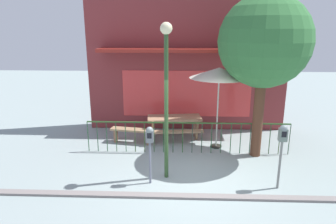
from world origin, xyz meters
TOP-DOWN VIEW (x-y plane):
  - ground at (0.00, 0.00)m, footprint 40.00×40.00m
  - pub_storefront at (0.00, 4.22)m, footprint 7.21×1.31m
  - patio_fence_front at (-0.00, 1.71)m, footprint 6.08×0.04m
  - picnic_table_left at (-0.42, 2.91)m, footprint 1.94×1.54m
  - patio_umbrella at (0.93, 2.20)m, footprint 1.79×1.79m
  - patio_bench at (-1.81, 2.47)m, footprint 1.43×0.55m
  - parking_meter_near at (-0.94, -0.20)m, footprint 0.18×0.17m
  - parking_meter_far at (2.09, -0.32)m, footprint 0.18×0.17m
  - street_tree at (2.02, 1.60)m, footprint 2.52×2.52m
  - street_lamp at (-0.56, 0.13)m, footprint 0.28×0.28m
  - curb_edge at (0.00, -0.82)m, footprint 10.09×0.20m

SIDE VIEW (x-z plane):
  - ground at x=0.00m, z-range 0.00..0.00m
  - curb_edge at x=0.00m, z-range -0.06..0.06m
  - patio_bench at x=-1.81m, z-range 0.11..0.59m
  - picnic_table_left at x=-0.42m, z-range 0.21..1.01m
  - patio_fence_front at x=0.00m, z-range 0.18..1.15m
  - parking_meter_near at x=-0.94m, z-range 0.39..1.84m
  - parking_meter_far at x=2.09m, z-range 0.43..2.00m
  - patio_umbrella at x=0.93m, z-range 1.09..3.63m
  - street_lamp at x=-0.56m, z-range 0.59..4.38m
  - pub_storefront at x=0.00m, z-range -0.02..5.81m
  - street_tree at x=2.02m, z-range 1.00..5.57m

